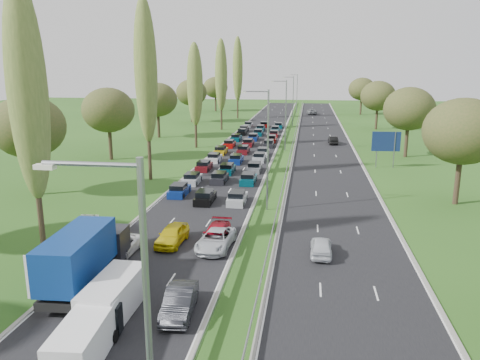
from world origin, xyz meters
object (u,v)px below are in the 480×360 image
at_px(white_van_rear, 115,295).
at_px(direction_sign, 386,143).
at_px(near_car_2, 119,247).
at_px(info_sign, 90,223).
at_px(white_van_front, 86,338).
at_px(blue_lorry, 85,256).

xyz_separation_m(white_van_rear, direction_sign, (21.84, 44.55, 2.43)).
height_order(near_car_2, info_sign, info_sign).
bearing_deg(white_van_front, near_car_2, 100.71).
xyz_separation_m(white_van_front, info_sign, (-7.25, 15.64, 0.32)).
height_order(white_van_rear, direction_sign, direction_sign).
height_order(white_van_front, direction_sign, direction_sign).
bearing_deg(white_van_rear, white_van_front, -85.68).
bearing_deg(info_sign, blue_lorry, -66.29).
bearing_deg(white_van_rear, blue_lorry, 137.26).
height_order(white_van_rear, info_sign, white_van_rear).
distance_m(white_van_rear, info_sign, 13.31).
relative_size(blue_lorry, info_sign, 4.42).
bearing_deg(info_sign, white_van_front, -65.14).
relative_size(blue_lorry, white_van_rear, 1.68).
bearing_deg(white_van_rear, near_car_2, 111.58).
relative_size(white_van_front, white_van_rear, 0.92).
bearing_deg(white_van_front, info_sign, 110.09).
xyz_separation_m(near_car_2, white_van_rear, (3.18, -8.23, 0.44)).
relative_size(white_van_front, info_sign, 2.43).
xyz_separation_m(white_van_front, white_van_rear, (-0.29, 4.30, 0.09)).
bearing_deg(white_van_rear, direction_sign, 64.34).
relative_size(blue_lorry, direction_sign, 1.79).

